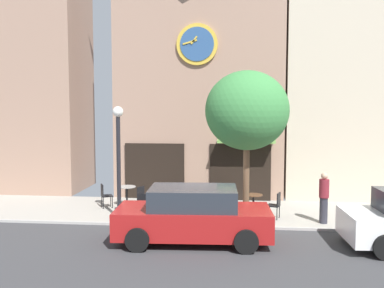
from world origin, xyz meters
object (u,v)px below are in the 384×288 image
cafe_table_center (127,192)px  pedestrian_maroon (324,197)px  cafe_table_rightmost (160,200)px  parked_car_red (193,215)px  cafe_chair_near_lamp (105,194)px  cafe_chair_mid_row (144,204)px  cafe_chair_corner (170,204)px  cafe_table_center_left (200,201)px  cafe_chair_left_end (216,205)px  cafe_chair_by_entrance (143,197)px  cafe_chair_outer (222,198)px  cafe_table_leftmost (253,201)px  street_lamp (119,162)px  cafe_chair_curbside (276,203)px  street_tree (247,111)px

cafe_table_center → pedestrian_maroon: (7.03, -1.83, 0.34)m
cafe_table_rightmost → parked_car_red: size_ratio=0.17×
cafe_table_rightmost → pedestrian_maroon: pedestrian_maroon is taller
pedestrian_maroon → cafe_chair_near_lamp: bearing=169.6°
cafe_chair_mid_row → cafe_chair_corner: (0.90, -0.01, 0.00)m
cafe_table_center → cafe_table_rightmost: cafe_table_center is taller
cafe_chair_near_lamp → cafe_chair_corner: bearing=-29.1°
cafe_table_center_left → parked_car_red: size_ratio=0.17×
cafe_chair_mid_row → cafe_chair_left_end: size_ratio=1.00×
cafe_table_center_left → cafe_chair_by_entrance: cafe_chair_by_entrance is taller
cafe_table_center_left → cafe_chair_outer: cafe_chair_outer is taller
cafe_chair_near_lamp → cafe_chair_outer: 4.45m
cafe_table_leftmost → cafe_chair_by_entrance: size_ratio=0.82×
street_lamp → cafe_chair_by_entrance: bearing=61.7°
cafe_chair_mid_row → cafe_chair_curbside: bearing=6.3°
cafe_chair_curbside → cafe_table_rightmost: bearing=177.6°
street_lamp → pedestrian_maroon: (6.82, 0.04, -1.08)m
cafe_table_rightmost → cafe_chair_outer: 2.21m
cafe_chair_corner → pedestrian_maroon: 5.06m
pedestrian_maroon → street_tree: bearing=-170.8°
cafe_chair_mid_row → cafe_chair_by_entrance: (-0.29, 1.12, 0.00)m
cafe_chair_near_lamp → cafe_chair_corner: size_ratio=1.00×
street_tree → pedestrian_maroon: bearing=9.2°
cafe_chair_left_end → cafe_chair_outer: (0.19, 1.03, 0.00)m
street_tree → cafe_chair_outer: 3.55m
cafe_chair_left_end → parked_car_red: parked_car_red is taller
cafe_table_center_left → cafe_chair_outer: size_ratio=0.84×
cafe_chair_curbside → cafe_chair_corner: same height
cafe_table_center_left → cafe_chair_outer: bearing=29.4°
street_lamp → cafe_table_center: street_lamp is taller
cafe_table_center_left → cafe_chair_corner: size_ratio=0.84×
cafe_table_leftmost → cafe_chair_corner: size_ratio=0.82×
street_lamp → cafe_chair_corner: bearing=-1.5°
cafe_table_leftmost → cafe_chair_outer: 1.13m
street_tree → parked_car_red: 3.83m
street_lamp → cafe_chair_curbside: size_ratio=4.24×
cafe_chair_by_entrance → cafe_chair_left_end: 2.89m
street_tree → cafe_table_rightmost: 4.44m
cafe_chair_near_lamp → cafe_chair_by_entrance: (1.54, -0.39, 0.00)m
street_lamp → cafe_table_rightmost: size_ratio=5.20×
street_tree → cafe_chair_corner: (-2.52, 0.32, -3.14)m
cafe_chair_outer → street_lamp: bearing=-162.7°
cafe_table_leftmost → cafe_chair_outer: (-1.10, 0.21, 0.04)m
cafe_table_center_left → pedestrian_maroon: bearing=-8.5°
cafe_chair_near_lamp → cafe_chair_curbside: bearing=-9.2°
cafe_table_center → cafe_chair_mid_row: bearing=-60.6°
cafe_chair_curbside → cafe_chair_corner: (-3.54, -0.50, 0.00)m
pedestrian_maroon → cafe_chair_mid_row: bearing=-179.2°
cafe_table_center_left → cafe_chair_by_entrance: 2.18m
cafe_table_leftmost → parked_car_red: 3.71m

